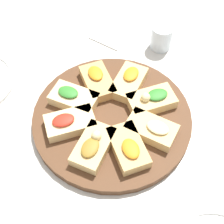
% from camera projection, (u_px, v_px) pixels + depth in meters
% --- Properties ---
extents(ground_plane, '(3.00, 3.00, 0.00)m').
position_uv_depth(ground_plane, '(112.00, 120.00, 0.86)').
color(ground_plane, beige).
extents(serving_board, '(0.43, 0.43, 0.02)m').
position_uv_depth(serving_board, '(112.00, 118.00, 0.85)').
color(serving_board, '#51331E').
rests_on(serving_board, ground_plane).
extents(focaccia_slice_0, '(0.14, 0.14, 0.04)m').
position_uv_depth(focaccia_slice_0, '(97.00, 81.00, 0.88)').
color(focaccia_slice_0, tan).
rests_on(focaccia_slice_0, serving_board).
extents(focaccia_slice_1, '(0.13, 0.08, 0.04)m').
position_uv_depth(focaccia_slice_1, '(74.00, 98.00, 0.85)').
color(focaccia_slice_1, '#E5C689').
rests_on(focaccia_slice_1, serving_board).
extents(focaccia_slice_2, '(0.14, 0.13, 0.04)m').
position_uv_depth(focaccia_slice_2, '(70.00, 123.00, 0.80)').
color(focaccia_slice_2, '#E5C689').
rests_on(focaccia_slice_2, serving_board).
extents(focaccia_slice_3, '(0.08, 0.13, 0.05)m').
position_uv_depth(focaccia_slice_3, '(93.00, 146.00, 0.76)').
color(focaccia_slice_3, '#DBB775').
rests_on(focaccia_slice_3, serving_board).
extents(focaccia_slice_4, '(0.13, 0.14, 0.04)m').
position_uv_depth(focaccia_slice_4, '(128.00, 147.00, 0.76)').
color(focaccia_slice_4, tan).
rests_on(focaccia_slice_4, serving_board).
extents(focaccia_slice_5, '(0.14, 0.09, 0.04)m').
position_uv_depth(focaccia_slice_5, '(152.00, 129.00, 0.79)').
color(focaccia_slice_5, '#DBB775').
rests_on(focaccia_slice_5, serving_board).
extents(focaccia_slice_6, '(0.14, 0.13, 0.05)m').
position_uv_depth(focaccia_slice_6, '(151.00, 100.00, 0.84)').
color(focaccia_slice_6, '#DBB775').
rests_on(focaccia_slice_6, serving_board).
extents(focaccia_slice_7, '(0.09, 0.13, 0.04)m').
position_uv_depth(focaccia_slice_7, '(129.00, 82.00, 0.88)').
color(focaccia_slice_7, '#DBB775').
rests_on(focaccia_slice_7, serving_board).
extents(water_glass, '(0.07, 0.07, 0.08)m').
position_uv_depth(water_glass, '(161.00, 37.00, 0.99)').
color(water_glass, silver).
rests_on(water_glass, ground_plane).
extents(napkin_stack, '(0.14, 0.12, 0.01)m').
position_uv_depth(napkin_stack, '(111.00, 35.00, 1.05)').
color(napkin_stack, white).
rests_on(napkin_stack, ground_plane).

